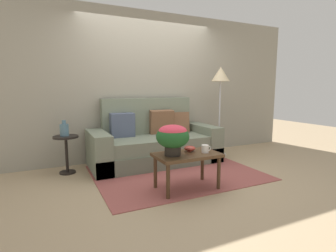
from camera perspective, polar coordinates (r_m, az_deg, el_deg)
The scene contains 11 objects.
ground_plane at distance 4.13m, azimuth 1.56°, elevation -10.02°, with size 14.00×14.00×0.00m, color tan.
wall_back at distance 4.96m, azimuth -4.43°, elevation 8.67°, with size 6.40×0.12×2.67m, color gray.
area_rug at distance 4.10m, azimuth 1.75°, elevation -10.07°, with size 2.42×1.87×0.01m, color #994C47.
couch at distance 4.58m, azimuth -3.02°, elevation -3.85°, with size 2.19×0.93×1.12m.
coffee_table at distance 3.38m, azimuth 4.15°, elevation -7.03°, with size 0.82×0.49×0.47m.
side_table at distance 4.27m, azimuth -21.22°, elevation -4.39°, with size 0.37×0.37×0.58m.
floor_lamp at distance 5.05m, azimuth 11.31°, elevation 9.35°, with size 0.34×0.34×1.68m.
potted_plant at distance 3.21m, azimuth 1.03°, elevation -2.25°, with size 0.41×0.41×0.38m.
coffee_mug at distance 3.42m, azimuth 8.08°, elevation -4.91°, with size 0.14×0.09×0.10m.
snack_bowl at distance 3.47m, azimuth 4.76°, elevation -4.86°, with size 0.15×0.15×0.07m.
table_vase at distance 4.24m, azimuth -21.59°, elevation -0.72°, with size 0.13×0.13×0.24m.
Camera 1 is at (-1.79, -3.49, 1.29)m, focal length 28.08 mm.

